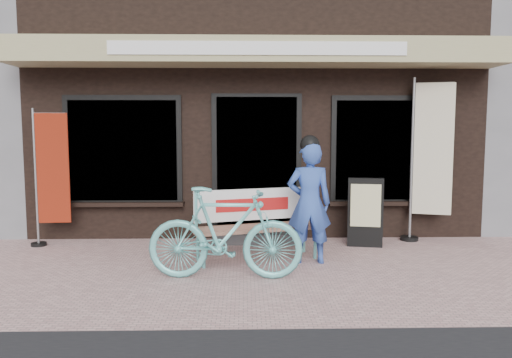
{
  "coord_description": "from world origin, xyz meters",
  "views": [
    {
      "loc": [
        -0.19,
        -5.54,
        1.69
      ],
      "look_at": [
        -0.04,
        0.7,
        1.05
      ],
      "focal_mm": 35.0,
      "sensor_mm": 36.0,
      "label": 1
    }
  ],
  "objects_px": {
    "nobori_red": "(50,176)",
    "person": "(309,201)",
    "menu_stand": "(365,212)",
    "bench": "(255,218)",
    "bicycle": "(225,233)",
    "nobori_cream": "(429,158)"
  },
  "relations": [
    {
      "from": "nobori_red",
      "to": "person",
      "type": "bearing_deg",
      "value": -20.02
    },
    {
      "from": "person",
      "to": "menu_stand",
      "type": "distance_m",
      "value": 1.25
    },
    {
      "from": "bench",
      "to": "bicycle",
      "type": "height_order",
      "value": "bicycle"
    },
    {
      "from": "person",
      "to": "nobori_cream",
      "type": "distance_m",
      "value": 2.27
    },
    {
      "from": "person",
      "to": "nobori_cream",
      "type": "height_order",
      "value": "nobori_cream"
    },
    {
      "from": "bicycle",
      "to": "nobori_red",
      "type": "distance_m",
      "value": 3.08
    },
    {
      "from": "menu_stand",
      "to": "bicycle",
      "type": "bearing_deg",
      "value": -130.81
    },
    {
      "from": "nobori_red",
      "to": "menu_stand",
      "type": "bearing_deg",
      "value": -6.86
    },
    {
      "from": "bicycle",
      "to": "nobori_cream",
      "type": "relative_size",
      "value": 0.71
    },
    {
      "from": "person",
      "to": "menu_stand",
      "type": "bearing_deg",
      "value": 42.13
    },
    {
      "from": "bicycle",
      "to": "nobori_cream",
      "type": "height_order",
      "value": "nobori_cream"
    },
    {
      "from": "bicycle",
      "to": "nobori_red",
      "type": "bearing_deg",
      "value": 60.65
    },
    {
      "from": "bicycle",
      "to": "nobori_red",
      "type": "height_order",
      "value": "nobori_red"
    },
    {
      "from": "nobori_red",
      "to": "nobori_cream",
      "type": "bearing_deg",
      "value": -3.14
    },
    {
      "from": "bench",
      "to": "nobori_cream",
      "type": "bearing_deg",
      "value": 2.63
    },
    {
      "from": "bicycle",
      "to": "nobori_cream",
      "type": "xyz_separation_m",
      "value": [
        2.94,
        1.79,
        0.73
      ]
    },
    {
      "from": "menu_stand",
      "to": "nobori_cream",
      "type": "bearing_deg",
      "value": 29.37
    },
    {
      "from": "person",
      "to": "nobori_red",
      "type": "height_order",
      "value": "nobori_red"
    },
    {
      "from": "bench",
      "to": "nobori_red",
      "type": "bearing_deg",
      "value": 149.02
    },
    {
      "from": "bench",
      "to": "person",
      "type": "relative_size",
      "value": 1.06
    },
    {
      "from": "person",
      "to": "nobori_red",
      "type": "distance_m",
      "value": 3.72
    },
    {
      "from": "person",
      "to": "menu_stand",
      "type": "relative_size",
      "value": 1.63
    }
  ]
}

